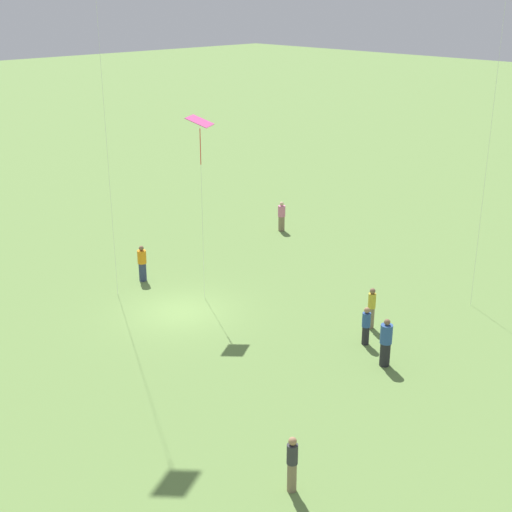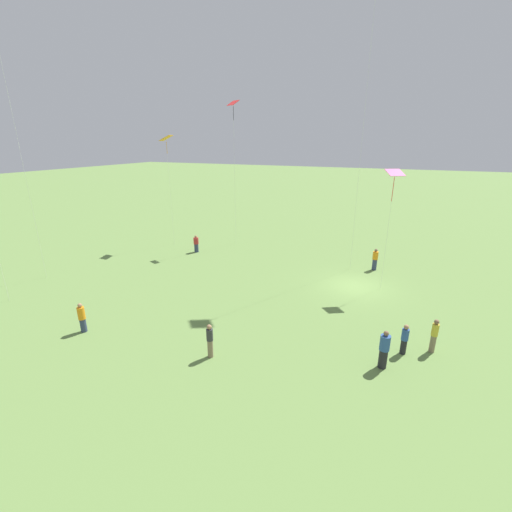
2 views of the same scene
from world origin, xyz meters
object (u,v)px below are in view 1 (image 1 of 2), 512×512
at_px(person_0, 366,326).
at_px(person_3, 282,217).
at_px(person_2, 292,464).
at_px(kite_4, 200,127).
at_px(person_1, 142,264).
at_px(person_5, 386,343).
at_px(person_6, 372,308).

height_order(person_0, person_3, person_3).
bearing_deg(person_0, person_2, 80.61).
bearing_deg(kite_4, person_1, 117.45).
xyz_separation_m(person_3, person_5, (8.77, 14.00, 0.08)).
relative_size(person_3, person_6, 0.98).
bearing_deg(kite_4, person_5, -70.14).
relative_size(person_3, person_5, 0.92).
bearing_deg(person_3, person_0, -141.42).
distance_m(person_3, person_5, 16.52).
bearing_deg(kite_4, person_3, 39.28).
relative_size(person_2, person_5, 0.92).
bearing_deg(person_0, person_3, -67.37).
xyz_separation_m(person_0, person_6, (-1.33, -0.75, 0.11)).
bearing_deg(person_2, person_6, 89.94).
bearing_deg(person_6, kite_4, 159.08).
height_order(person_0, person_5, person_5).
bearing_deg(person_5, person_6, 115.42).
bearing_deg(kite_4, person_0, -63.19).
height_order(person_3, person_5, person_5).
bearing_deg(person_1, kite_4, -96.35).
relative_size(person_0, person_3, 0.91).
height_order(person_1, person_2, person_1).
bearing_deg(person_2, kite_4, 124.14).
xyz_separation_m(person_2, kite_4, (-6.96, -12.16, 7.03)).
distance_m(person_3, person_6, 13.39).
bearing_deg(person_1, person_3, -15.24).
height_order(person_5, person_6, person_5).
xyz_separation_m(person_0, person_1, (2.54, -11.73, 0.08)).
height_order(person_0, person_1, person_1).
bearing_deg(person_3, person_1, 164.88).
xyz_separation_m(person_1, kite_4, (-0.83, 3.70, 7.05)).
bearing_deg(person_2, person_3, 108.85).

